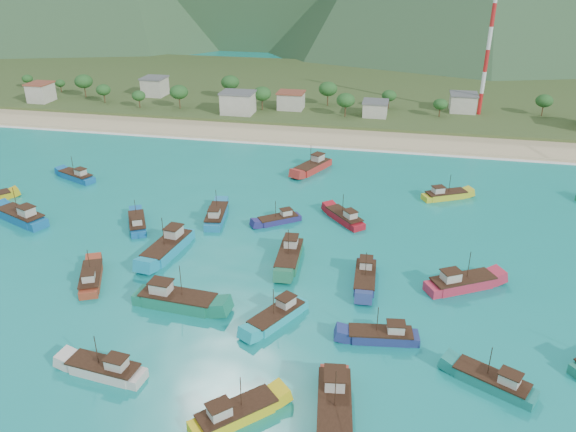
% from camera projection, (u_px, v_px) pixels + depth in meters
% --- Properties ---
extents(ground, '(600.00, 600.00, 0.00)m').
position_uv_depth(ground, '(226.00, 274.00, 93.79)').
color(ground, '#0B727E').
rests_on(ground, ground).
extents(beach, '(400.00, 18.00, 1.20)m').
position_uv_depth(beach, '(308.00, 136.00, 163.65)').
color(beach, beige).
rests_on(beach, ground).
extents(land, '(400.00, 110.00, 2.40)m').
position_uv_depth(land, '(336.00, 90.00, 217.60)').
color(land, '#385123').
rests_on(land, ground).
extents(surf_line, '(400.00, 2.50, 0.08)m').
position_uv_depth(surf_line, '(302.00, 146.00, 155.25)').
color(surf_line, white).
rests_on(surf_line, ground).
extents(village, '(216.16, 26.52, 7.08)m').
position_uv_depth(village, '(385.00, 104.00, 178.66)').
color(village, beige).
rests_on(village, ground).
extents(vegetation, '(273.60, 26.21, 8.39)m').
position_uv_depth(vegetation, '(295.00, 97.00, 184.07)').
color(vegetation, '#235623').
rests_on(vegetation, ground).
extents(radio_tower, '(1.20, 1.20, 40.04)m').
position_uv_depth(radio_tower, '(488.00, 50.00, 170.72)').
color(radio_tower, red).
rests_on(radio_tower, ground).
extents(boat_0, '(9.74, 9.58, 6.23)m').
position_uv_depth(boat_0, '(235.00, 414.00, 64.34)').
color(boat_0, yellow).
rests_on(boat_0, ground).
extents(boat_1, '(11.85, 8.78, 6.90)m').
position_uv_depth(boat_1, '(461.00, 284.00, 89.42)').
color(boat_1, '#BB2741').
rests_on(boat_1, ground).
extents(boat_3, '(10.21, 7.18, 5.89)m').
position_uv_depth(boat_3, '(445.00, 196.00, 121.97)').
color(boat_3, gold).
rests_on(boat_3, ground).
extents(boat_4, '(4.92, 11.40, 6.52)m').
position_uv_depth(boat_4, '(216.00, 216.00, 112.27)').
color(boat_4, '#1A77A9').
rests_on(boat_4, ground).
extents(boat_5, '(7.81, 10.67, 6.20)m').
position_uv_depth(boat_5, '(277.00, 316.00, 81.61)').
color(boat_5, '#1BA7B8').
rests_on(boat_5, ground).
extents(boat_6, '(13.05, 8.31, 7.44)m').
position_uv_depth(boat_6, '(22.00, 217.00, 111.51)').
color(boat_6, '#0F5C98').
rests_on(boat_6, ground).
extents(boat_7, '(5.42, 13.13, 7.53)m').
position_uv_depth(boat_7, '(334.00, 407.00, 65.13)').
color(boat_7, '#9F3726').
rests_on(boat_7, ground).
extents(boat_9, '(10.15, 4.17, 5.82)m').
position_uv_depth(boat_9, '(382.00, 336.00, 77.51)').
color(boat_9, navy).
rests_on(boat_9, ground).
extents(boat_10, '(5.54, 13.45, 7.72)m').
position_uv_depth(boat_10, '(168.00, 247.00, 99.98)').
color(boat_10, '#1694BB').
rests_on(boat_10, ground).
extents(boat_11, '(8.22, 12.42, 7.11)m').
position_uv_depth(boat_11, '(313.00, 167.00, 137.43)').
color(boat_11, '#B32B24').
rests_on(boat_11, ground).
extents(boat_12, '(4.20, 12.14, 7.07)m').
position_uv_depth(boat_12, '(289.00, 257.00, 97.14)').
color(boat_12, '#20704C').
rests_on(boat_12, ground).
extents(boat_13, '(10.43, 7.30, 6.01)m').
position_uv_depth(boat_13, '(493.00, 382.00, 69.23)').
color(boat_13, '#187970').
rests_on(boat_13, ground).
extents(boat_15, '(8.90, 9.58, 5.97)m').
position_uv_depth(boat_15, '(345.00, 218.00, 111.71)').
color(boat_15, maroon).
rests_on(boat_15, ground).
extents(boat_17, '(10.59, 6.83, 6.05)m').
position_uv_depth(boat_17, '(77.00, 177.00, 132.15)').
color(boat_17, '#0F599A').
rests_on(boat_17, ground).
extents(boat_18, '(10.81, 4.33, 6.21)m').
position_uv_depth(boat_18, '(105.00, 370.00, 71.19)').
color(boat_18, beige).
rests_on(boat_18, ground).
extents(boat_22, '(6.94, 10.49, 6.00)m').
position_uv_depth(boat_22, '(91.00, 279.00, 91.06)').
color(boat_22, '#933820').
rests_on(boat_22, ground).
extents(boat_24, '(13.20, 4.77, 7.65)m').
position_uv_depth(boat_24, '(177.00, 300.00, 84.85)').
color(boat_24, '#167558').
rests_on(boat_24, ground).
extents(boat_25, '(3.62, 10.91, 6.37)m').
position_uv_depth(boat_25, '(365.00, 278.00, 91.10)').
color(boat_25, navy).
rests_on(boat_25, ground).
extents(boat_26, '(8.60, 7.29, 5.18)m').
position_uv_depth(boat_26, '(279.00, 220.00, 111.27)').
color(boat_26, navy).
rests_on(boat_26, ground).
extents(boat_28, '(7.31, 10.12, 5.87)m').
position_uv_depth(boat_28, '(137.00, 224.00, 109.38)').
color(boat_28, '#115A9B').
rests_on(boat_28, ground).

